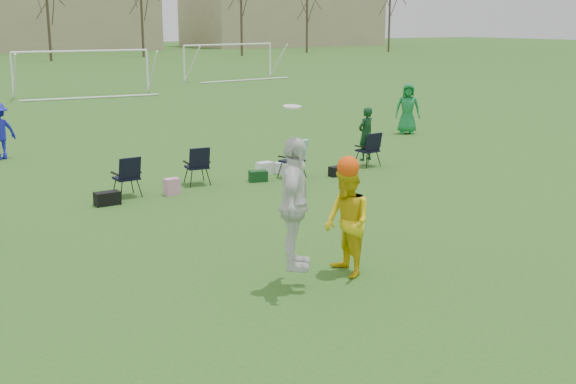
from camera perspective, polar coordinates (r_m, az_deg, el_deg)
ground at (r=11.46m, az=9.60°, el=-7.30°), size 260.00×260.00×0.00m
fielder_green_far at (r=26.64m, az=9.44°, el=6.52°), size 1.06×0.99×1.82m
center_contest at (r=11.12m, az=2.54°, el=-1.58°), size 1.98×1.25×2.82m
sideline_setup at (r=18.76m, az=-1.49°, el=2.62°), size 8.28×1.54×1.66m
goal_mid at (r=41.61m, az=-15.99°, el=9.99°), size 7.40×0.63×2.46m
goal_right at (r=51.56m, az=-4.69°, el=11.01°), size 7.35×1.14×2.46m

